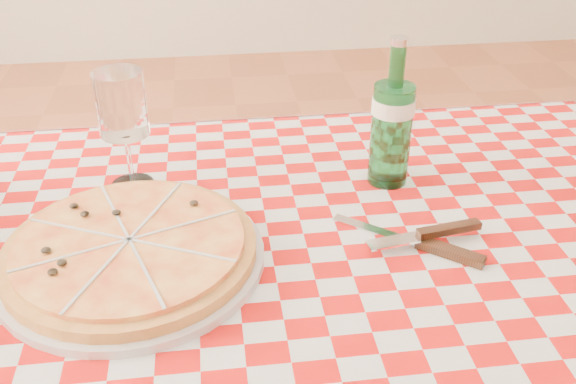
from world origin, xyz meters
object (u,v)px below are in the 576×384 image
dining_table (306,300)px  pizza_plate (130,248)px  wine_glass (125,132)px  water_bottle (393,113)px

dining_table → pizza_plate: (-0.25, -0.00, 0.12)m
wine_glass → water_bottle: bearing=-5.0°
dining_table → wine_glass: 0.39m
pizza_plate → wine_glass: wine_glass is taller
pizza_plate → wine_glass: (-0.01, 0.21, 0.08)m
dining_table → water_bottle: water_bottle is taller
dining_table → wine_glass: wine_glass is taller
pizza_plate → water_bottle: 0.46m
water_bottle → wine_glass: size_ratio=1.24×
dining_table → wine_glass: size_ratio=5.98×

